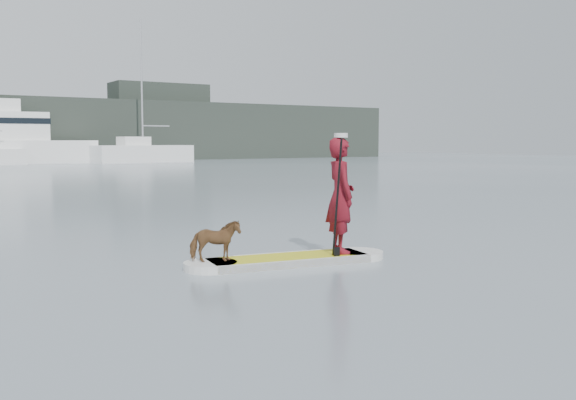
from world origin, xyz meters
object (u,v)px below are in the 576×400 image
paddler (340,195)px  sailboat_e (142,152)px  paddleboard (288,260)px  dog (215,241)px  motor_yacht_a (16,140)px

paddler → sailboat_e: (13.60, 47.82, -0.13)m
paddleboard → sailboat_e: (14.50, 47.67, 0.85)m
dog → sailboat_e: (15.65, 47.48, 0.48)m
paddler → dog: paddler is taller
paddleboard → sailboat_e: size_ratio=0.26×
paddler → motor_yacht_a: (3.52, 51.22, 1.00)m
dog → motor_yacht_a: 51.21m
sailboat_e → motor_yacht_a: (-10.08, 3.40, 1.12)m
paddleboard → paddler: bearing=0.0°
motor_yacht_a → sailboat_e: bearing=-14.2°
paddleboard → paddler: size_ratio=1.77×
paddler → dog: size_ratio=2.51×
dog → motor_yacht_a: (5.58, 50.88, 1.61)m
paddler → motor_yacht_a: motor_yacht_a is taller
motor_yacht_a → dog: bearing=-91.8°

